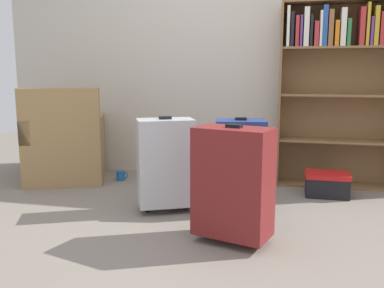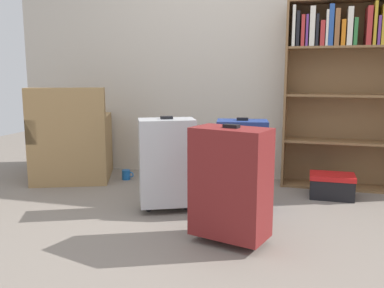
{
  "view_description": "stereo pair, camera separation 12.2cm",
  "coord_description": "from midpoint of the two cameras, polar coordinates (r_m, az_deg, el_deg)",
  "views": [
    {
      "loc": [
        0.53,
        -2.38,
        1.04
      ],
      "look_at": [
        -0.11,
        0.38,
        0.55
      ],
      "focal_mm": 39.14,
      "sensor_mm": 36.0,
      "label": 1
    },
    {
      "loc": [
        0.65,
        -2.35,
        1.04
      ],
      "look_at": [
        -0.11,
        0.38,
        0.55
      ],
      "focal_mm": 39.14,
      "sensor_mm": 36.0,
      "label": 2
    }
  ],
  "objects": [
    {
      "name": "ground_plane",
      "position": [
        2.64,
        -0.91,
        -13.32
      ],
      "size": [
        8.4,
        8.4,
        0.0
      ],
      "primitive_type": "plane",
      "color": "slate"
    },
    {
      "name": "back_wall",
      "position": [
        4.19,
        5.07,
        13.32
      ],
      "size": [
        4.8,
        0.1,
        2.6
      ],
      "primitive_type": "cube",
      "color": "beige",
      "rests_on": "ground"
    },
    {
      "name": "bookshelf",
      "position": [
        3.98,
        18.99,
        8.76
      ],
      "size": [
        1.12,
        0.27,
        1.65
      ],
      "color": "brown",
      "rests_on": "ground"
    },
    {
      "name": "armchair",
      "position": [
        4.22,
        -17.63,
        -0.55
      ],
      "size": [
        0.91,
        0.91,
        0.9
      ],
      "color": "#9E7A4C",
      "rests_on": "ground"
    },
    {
      "name": "mug",
      "position": [
        4.14,
        -10.51,
        -4.24
      ],
      "size": [
        0.12,
        0.08,
        0.1
      ],
      "color": "#1959A5",
      "rests_on": "ground"
    },
    {
      "name": "storage_box",
      "position": [
        3.71,
        17.02,
        -5.19
      ],
      "size": [
        0.36,
        0.25,
        0.2
      ],
      "color": "black",
      "rests_on": "ground"
    },
    {
      "name": "suitcase_silver",
      "position": [
        3.13,
        -4.72,
        -2.52
      ],
      "size": [
        0.48,
        0.4,
        0.72
      ],
      "color": "#B7BABF",
      "rests_on": "ground"
    },
    {
      "name": "suitcase_dark_red",
      "position": [
        2.54,
        4.25,
        -5.21
      ],
      "size": [
        0.51,
        0.37,
        0.73
      ],
      "color": "maroon",
      "rests_on": "ground"
    },
    {
      "name": "suitcase_navy_blue",
      "position": [
        3.15,
        5.45,
        -2.55
      ],
      "size": [
        0.4,
        0.29,
        0.71
      ],
      "color": "navy",
      "rests_on": "ground"
    }
  ]
}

